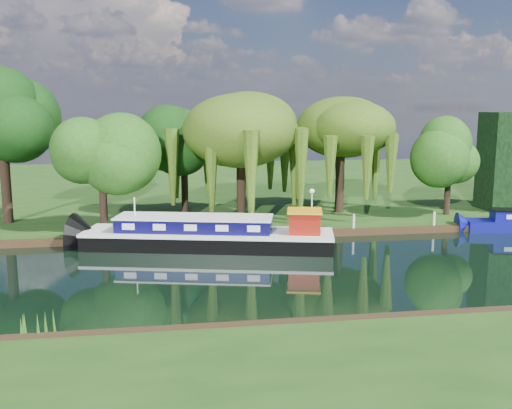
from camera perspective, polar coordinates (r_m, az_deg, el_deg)
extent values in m
plane|color=black|center=(32.05, 9.39, -6.39)|extent=(120.00, 120.00, 0.00)
cube|color=#19390F|center=(64.54, -0.07, 2.01)|extent=(120.00, 52.00, 0.45)
cube|color=black|center=(36.37, -4.81, -3.74)|extent=(16.03, 7.05, 1.04)
cube|color=silver|center=(36.23, -4.82, -2.80)|extent=(16.13, 7.14, 0.19)
cube|color=#080638|center=(36.28, -6.19, -1.97)|extent=(10.02, 4.71, 0.83)
cube|color=silver|center=(36.19, -6.20, -1.25)|extent=(10.23, 4.92, 0.10)
cube|color=maroon|center=(35.60, 4.88, -1.78)|extent=(2.31, 2.31, 1.30)
cube|color=orange|center=(35.46, 4.90, -0.64)|extent=(2.57, 2.57, 0.14)
cylinder|color=silver|center=(37.06, -12.03, -0.89)|extent=(0.09, 0.09, 2.09)
cube|color=silver|center=(44.10, 24.13, -1.15)|extent=(0.58, 0.20, 0.31)
imported|color=maroon|center=(36.31, -2.88, -4.37)|extent=(3.32, 2.74, 0.60)
cylinder|color=black|center=(43.09, -1.50, 2.12)|extent=(0.70, 0.70, 5.40)
ellipsoid|color=#2E480F|center=(42.75, -1.52, 7.32)|extent=(7.55, 7.55, 4.88)
cylinder|color=black|center=(46.47, 8.38, 2.34)|extent=(0.71, 0.71, 5.03)
ellipsoid|color=#2E480F|center=(46.16, 8.49, 6.81)|extent=(6.87, 6.87, 4.44)
cylinder|color=black|center=(40.08, -15.08, 1.56)|extent=(0.52, 0.52, 5.86)
ellipsoid|color=#1C4812|center=(39.83, -15.23, 4.97)|extent=(4.80, 4.80, 4.80)
cylinder|color=black|center=(45.27, -23.82, 3.23)|extent=(0.78, 0.78, 7.85)
ellipsoid|color=black|center=(45.07, -24.10, 7.29)|extent=(6.04, 6.04, 6.04)
cylinder|color=black|center=(45.71, -7.17, 2.84)|extent=(0.49, 0.49, 5.97)
ellipsoid|color=black|center=(45.49, -7.23, 5.90)|extent=(4.78, 4.78, 4.78)
cylinder|color=black|center=(47.32, 18.65, 2.08)|extent=(0.42, 0.42, 5.06)
ellipsoid|color=#1C4812|center=(47.12, 18.79, 4.58)|extent=(4.05, 4.05, 4.05)
cylinder|color=silver|center=(41.67, 5.59, -0.41)|extent=(0.10, 0.10, 2.20)
sphere|color=white|center=(41.47, 5.62, 1.34)|extent=(0.36, 0.36, 0.36)
cylinder|color=silver|center=(38.42, -8.97, -2.25)|extent=(0.16, 0.16, 1.00)
cylinder|color=silver|center=(38.86, -0.08, -1.99)|extent=(0.16, 0.16, 1.00)
cylinder|color=silver|center=(40.51, 9.75, -1.65)|extent=(0.16, 0.16, 1.00)
cylinder|color=silver|center=(42.79, 17.39, -1.36)|extent=(0.16, 0.16, 1.00)
cone|color=#244E14|center=(23.69, -21.31, -11.37)|extent=(1.20, 1.20, 1.10)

